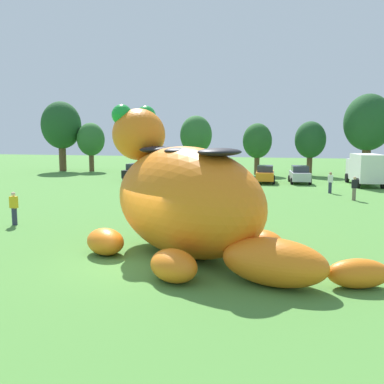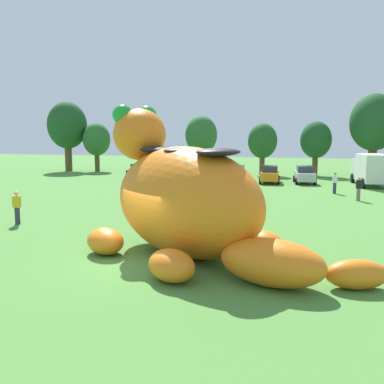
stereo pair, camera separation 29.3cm
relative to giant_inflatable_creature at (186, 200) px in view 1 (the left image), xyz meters
The scene contains 19 objects.
ground_plane 3.00m from the giant_inflatable_creature, 136.14° to the right, with size 160.00×160.00×0.00m, color #4C8438.
giant_inflatable_creature is the anchor object (origin of this frame).
car_black 28.80m from the giant_inflatable_creature, 116.25° to the left, with size 1.95×4.10×1.72m.
car_yellow 28.05m from the giant_inflatable_creature, 109.47° to the left, with size 1.96×4.11×1.72m.
car_green 26.68m from the giant_inflatable_creature, 102.86° to the left, with size 2.09×4.18×1.72m.
car_white 26.10m from the giant_inflatable_creature, 95.80° to the left, with size 1.99×4.13×1.72m.
car_orange 26.32m from the giant_inflatable_creature, 88.42° to the left, with size 2.15×4.20×1.72m.
car_silver 27.15m from the giant_inflatable_creature, 81.45° to the left, with size 2.30×4.27×1.72m.
box_truck 28.22m from the giant_inflatable_creature, 69.50° to the left, with size 2.90×6.58×2.95m.
tree_far_left 43.43m from the giant_inflatable_creature, 128.17° to the left, with size 5.17×5.17×9.17m.
tree_left 41.36m from the giant_inflatable_creature, 123.38° to the left, with size 3.59×3.59×6.38m.
tree_mid_left 38.64m from the giant_inflatable_creature, 114.13° to the left, with size 4.06×4.06×7.21m.
tree_centre_left 37.76m from the giant_inflatable_creature, 103.78° to the left, with size 4.07×4.07×7.22m.
tree_centre 35.12m from the giant_inflatable_creature, 91.67° to the left, with size 3.46×3.46×6.14m.
tree_centre_right 36.14m from the giant_inflatable_creature, 81.91° to the left, with size 3.57×3.57×6.34m.
tree_mid_right 36.89m from the giant_inflatable_creature, 72.29° to the left, with size 5.21×5.21×9.25m.
spectator_near_inflatable 20.90m from the giant_inflatable_creature, 71.98° to the left, with size 0.38×0.26×1.71m.
spectator_mid_field 10.50m from the giant_inflatable_creature, 163.41° to the left, with size 0.38×0.26×1.71m.
spectator_by_cars 18.14m from the giant_inflatable_creature, 64.24° to the left, with size 0.38×0.26×1.71m.
Camera 1 is at (5.67, -13.25, 4.46)m, focal length 38.46 mm.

